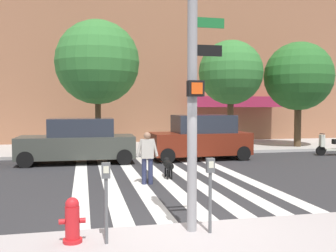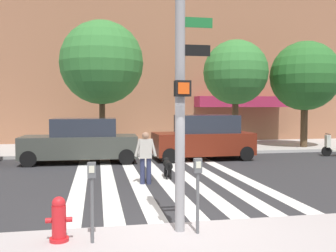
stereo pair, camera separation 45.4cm
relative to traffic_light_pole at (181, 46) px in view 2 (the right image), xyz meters
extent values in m
plane|color=#2B2B2D|center=(-0.05, 6.13, -3.52)|extent=(160.00, 160.00, 0.00)
cube|color=#ADAAA6|center=(-0.05, 14.71, -3.45)|extent=(80.00, 6.00, 0.15)
cube|color=silver|center=(-2.04, 6.13, -3.52)|extent=(0.45, 10.56, 0.01)
cube|color=silver|center=(-1.14, 6.13, -3.52)|extent=(0.45, 10.56, 0.01)
cube|color=silver|center=(-0.24, 6.13, -3.52)|extent=(0.45, 10.56, 0.01)
cube|color=silver|center=(0.66, 6.13, -3.52)|extent=(0.45, 10.56, 0.01)
cube|color=silver|center=(1.56, 6.13, -3.52)|extent=(0.45, 10.56, 0.01)
cube|color=silver|center=(2.46, 6.13, -3.52)|extent=(0.45, 10.56, 0.01)
cube|color=silver|center=(3.36, 6.13, -3.52)|extent=(0.45, 10.56, 0.01)
cube|color=#AC264D|center=(7.89, 17.11, -0.77)|extent=(6.08, 1.60, 0.70)
cylinder|color=gray|center=(-0.01, 0.05, -0.47)|extent=(0.18, 0.18, 5.80)
cube|color=black|center=(-0.01, -0.15, -0.77)|extent=(0.28, 0.18, 0.28)
cube|color=#E54C14|center=(-0.01, -0.25, -0.77)|extent=(0.20, 0.01, 0.20)
cube|color=#19662D|center=(0.29, 0.05, 0.43)|extent=(0.60, 0.03, 0.18)
cube|color=black|center=(0.27, 0.05, -0.07)|extent=(0.56, 0.03, 0.20)
cylinder|color=red|center=(-2.14, -0.10, -3.34)|extent=(0.32, 0.32, 0.06)
cylinder|color=red|center=(-2.14, -0.10, -3.04)|extent=(0.24, 0.24, 0.55)
sphere|color=red|center=(-2.14, -0.10, -2.72)|extent=(0.23, 0.23, 0.23)
cylinder|color=red|center=(-2.31, -0.10, -3.01)|extent=(0.10, 0.09, 0.09)
cylinder|color=red|center=(-1.97, -0.10, -3.01)|extent=(0.10, 0.09, 0.09)
cylinder|color=#515456|center=(0.28, -0.15, -2.82)|extent=(0.06, 0.06, 1.10)
cube|color=#515456|center=(0.28, -0.15, -2.14)|extent=(0.14, 0.10, 0.26)
cube|color=beige|center=(0.28, -0.20, -2.12)|extent=(0.09, 0.01, 0.12)
cylinder|color=#515456|center=(-1.58, -0.28, -2.82)|extent=(0.06, 0.06, 1.10)
cube|color=#515456|center=(-1.58, -0.28, -2.14)|extent=(0.14, 0.10, 0.26)
cube|color=beige|center=(-1.58, -0.33, -2.12)|extent=(0.09, 0.01, 0.12)
cube|color=#383C35|center=(-2.22, 10.12, -2.81)|extent=(4.94, 2.11, 0.92)
cube|color=#232833|center=(-2.03, 10.12, -1.97)|extent=(2.74, 1.81, 0.75)
cylinder|color=black|center=(-4.21, 9.27, -3.19)|extent=(0.67, 0.24, 0.66)
cylinder|color=black|center=(-4.16, 11.08, -3.19)|extent=(0.67, 0.24, 0.66)
cylinder|color=black|center=(-0.29, 9.16, -3.19)|extent=(0.67, 0.24, 0.66)
cylinder|color=black|center=(-0.24, 10.97, -3.19)|extent=(0.67, 0.24, 0.66)
cube|color=#621E11|center=(3.29, 10.12, -2.78)|extent=(4.53, 2.09, 0.99)
cube|color=#232833|center=(3.47, 10.13, -1.88)|extent=(2.73, 1.81, 0.81)
cylinder|color=black|center=(1.55, 9.17, -3.19)|extent=(0.67, 0.24, 0.66)
cylinder|color=black|center=(1.50, 10.98, -3.19)|extent=(0.67, 0.24, 0.66)
cylinder|color=black|center=(5.07, 9.26, -3.19)|extent=(0.67, 0.24, 0.66)
cylinder|color=black|center=(5.02, 11.07, -3.19)|extent=(0.67, 0.24, 0.66)
cylinder|color=black|center=(9.57, 10.07, -3.28)|extent=(0.49, 0.17, 0.48)
cube|color=silver|center=(9.62, 10.06, -2.78)|extent=(0.24, 0.31, 0.60)
cylinder|color=black|center=(9.62, 10.06, -2.43)|extent=(0.11, 0.50, 0.04)
cylinder|color=#4C3823|center=(-1.22, 12.74, -1.70)|extent=(0.29, 0.29, 3.34)
sphere|color=#337533|center=(-1.22, 12.74, 1.11)|extent=(4.18, 4.18, 4.18)
cylinder|color=#4C3823|center=(5.94, 12.97, -1.78)|extent=(0.34, 0.34, 3.18)
sphere|color=#337533|center=(5.94, 12.97, 0.77)|extent=(3.50, 3.50, 3.50)
cylinder|color=#4C3823|center=(10.03, 12.94, -1.90)|extent=(0.39, 0.39, 2.94)
sphere|color=#286628|center=(10.03, 12.94, 0.64)|extent=(3.88, 3.88, 3.88)
cylinder|color=#282D4C|center=(-0.10, 5.07, -3.11)|extent=(0.16, 0.16, 0.82)
cylinder|color=#282D4C|center=(0.10, 5.06, -3.11)|extent=(0.16, 0.16, 0.82)
cube|color=#B2ADA3|center=(0.00, 5.07, -2.40)|extent=(0.40, 0.27, 0.60)
cylinder|color=#B2ADA3|center=(-0.24, 5.08, -2.37)|extent=(0.23, 0.11, 0.57)
cylinder|color=#B2ADA3|center=(0.24, 5.05, -2.37)|extent=(0.23, 0.11, 0.57)
sphere|color=#936B51|center=(0.00, 5.07, -1.99)|extent=(0.23, 0.23, 0.22)
cylinder|color=black|center=(0.87, 5.93, -3.07)|extent=(0.31, 0.74, 0.26)
sphere|color=black|center=(0.90, 6.37, -2.97)|extent=(0.21, 0.21, 0.20)
cylinder|color=black|center=(0.84, 5.47, -3.02)|extent=(0.05, 0.24, 0.16)
cylinder|color=black|center=(0.82, 6.19, -3.36)|extent=(0.06, 0.06, 0.32)
cylinder|color=black|center=(0.96, 6.18, -3.36)|extent=(0.06, 0.06, 0.32)
cylinder|color=black|center=(0.78, 5.68, -3.36)|extent=(0.06, 0.06, 0.32)
cylinder|color=black|center=(0.92, 5.67, -3.36)|extent=(0.06, 0.06, 0.32)
camera|label=1|loc=(-1.94, -6.56, -1.09)|focal=40.55mm
camera|label=2|loc=(-1.49, -6.66, -1.09)|focal=40.55mm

